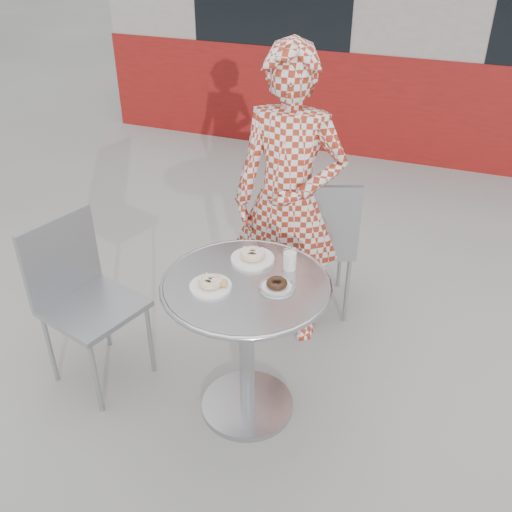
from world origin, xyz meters
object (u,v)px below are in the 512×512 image
(plate_far, at_px, (253,256))
(chair_left, at_px, (97,334))
(plate_checker, at_px, (277,286))
(bistro_table, at_px, (246,316))
(chair_far, at_px, (314,267))
(plate_near, at_px, (211,284))
(milk_cup, at_px, (290,260))
(seated_person, at_px, (288,202))

(plate_far, bearing_deg, chair_left, -162.68)
(chair_left, bearing_deg, plate_checker, -70.28)
(plate_checker, bearing_deg, chair_left, -175.99)
(plate_far, bearing_deg, bistro_table, -77.38)
(chair_far, bearing_deg, plate_checker, 74.92)
(chair_left, bearing_deg, chair_far, -24.75)
(chair_left, relative_size, plate_checker, 5.60)
(plate_far, xyz_separation_m, plate_near, (-0.09, -0.27, -0.00))
(bistro_table, bearing_deg, plate_far, 102.62)
(bistro_table, relative_size, chair_far, 0.84)
(plate_far, bearing_deg, milk_cup, -2.99)
(milk_cup, bearing_deg, chair_left, -166.39)
(plate_checker, relative_size, milk_cup, 1.57)
(seated_person, relative_size, plate_far, 8.16)
(bistro_table, xyz_separation_m, chair_left, (-0.82, -0.06, -0.31))
(chair_left, xyz_separation_m, seated_person, (0.78, 0.77, 0.56))
(chair_far, relative_size, plate_far, 4.50)
(chair_left, relative_size, plate_near, 4.88)
(chair_left, distance_m, milk_cup, 1.14)
(bistro_table, distance_m, plate_far, 0.28)
(seated_person, height_order, plate_near, seated_person)
(bistro_table, xyz_separation_m, seated_person, (-0.04, 0.71, 0.25))
(chair_far, bearing_deg, chair_left, 29.46)
(bistro_table, distance_m, plate_near, 0.26)
(bistro_table, relative_size, chair_left, 0.86)
(chair_far, xyz_separation_m, seated_person, (-0.10, -0.27, 0.55))
(plate_checker, distance_m, milk_cup, 0.17)
(seated_person, distance_m, milk_cup, 0.56)
(bistro_table, bearing_deg, chair_far, 86.65)
(plate_near, xyz_separation_m, plate_checker, (0.27, 0.10, -0.01))
(plate_checker, bearing_deg, bistro_table, -176.84)
(chair_left, bearing_deg, milk_cup, -60.68)
(chair_left, xyz_separation_m, plate_far, (0.78, 0.24, 0.52))
(bistro_table, height_order, plate_checker, plate_checker)
(chair_far, xyz_separation_m, chair_left, (-0.88, -1.03, -0.01))
(plate_near, height_order, plate_checker, plate_near)
(plate_checker, bearing_deg, plate_near, -160.03)
(chair_far, bearing_deg, plate_near, 60.09)
(plate_checker, bearing_deg, seated_person, 104.47)
(bistro_table, relative_size, plate_far, 3.80)
(chair_far, relative_size, seated_person, 0.55)
(bistro_table, bearing_deg, plate_checker, 3.16)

